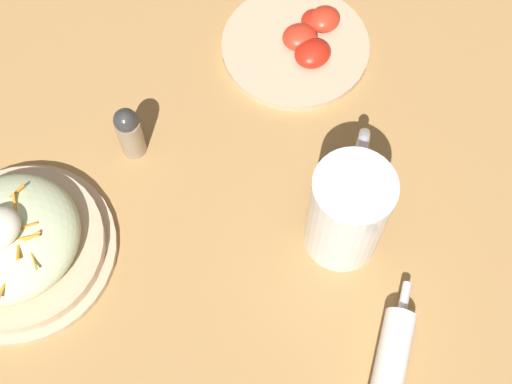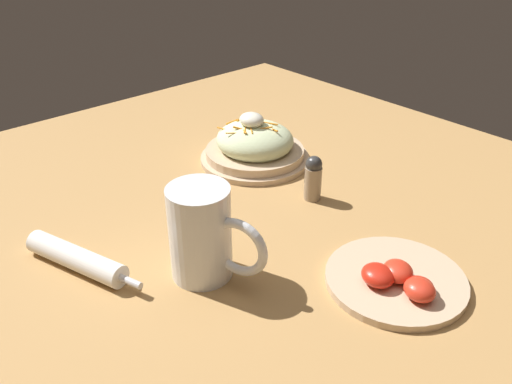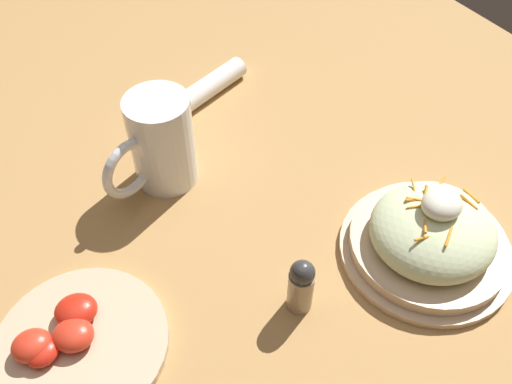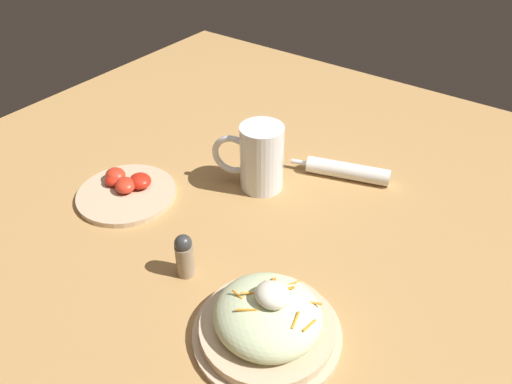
{
  "view_description": "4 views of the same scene",
  "coord_description": "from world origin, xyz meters",
  "views": [
    {
      "loc": [
        -0.3,
        -0.16,
        0.76
      ],
      "look_at": [
        -0.02,
        0.03,
        0.06
      ],
      "focal_mm": 48.89,
      "sensor_mm": 36.0,
      "label": 1
    },
    {
      "loc": [
        0.52,
        -0.42,
        0.49
      ],
      "look_at": [
        -0.03,
        0.06,
        0.07
      ],
      "focal_mm": 37.54,
      "sensor_mm": 36.0,
      "label": 2
    },
    {
      "loc": [
        0.19,
        0.46,
        0.58
      ],
      "look_at": [
        -0.06,
        0.06,
        0.05
      ],
      "focal_mm": 38.46,
      "sensor_mm": 36.0,
      "label": 3
    },
    {
      "loc": [
        -0.46,
        0.6,
        0.61
      ],
      "look_at": [
        -0.06,
        0.03,
        0.08
      ],
      "focal_mm": 34.49,
      "sensor_mm": 36.0,
      "label": 4
    }
  ],
  "objects": [
    {
      "name": "napkin_roll",
      "position": [
        -0.12,
        -0.2,
        0.02
      ],
      "size": [
        0.21,
        0.09,
        0.03
      ],
      "color": "white",
      "rests_on": "ground_plane"
    },
    {
      "name": "tomato_plate",
      "position": [
        0.21,
        0.11,
        0.01
      ],
      "size": [
        0.2,
        0.2,
        0.04
      ],
      "color": "#D1B28E",
      "rests_on": "ground_plane"
    },
    {
      "name": "salad_plate",
      "position": [
        -0.22,
        0.23,
        0.03
      ],
      "size": [
        0.22,
        0.22,
        0.1
      ],
      "color": "#D1B28E",
      "rests_on": "ground_plane"
    },
    {
      "name": "ground_plane",
      "position": [
        0.0,
        0.0,
        0.0
      ],
      "size": [
        1.43,
        1.43,
        0.0
      ],
      "primitive_type": "plane",
      "color": "#B2844C"
    },
    {
      "name": "beer_mug",
      "position": [
        0.01,
        -0.07,
        0.06
      ],
      "size": [
        0.15,
        0.09,
        0.14
      ],
      "color": "white",
      "rests_on": "ground_plane"
    },
    {
      "name": "salt_shaker",
      "position": [
        -0.03,
        0.2,
        0.04
      ],
      "size": [
        0.03,
        0.03,
        0.08
      ],
      "color": "gray",
      "rests_on": "ground_plane"
    }
  ]
}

